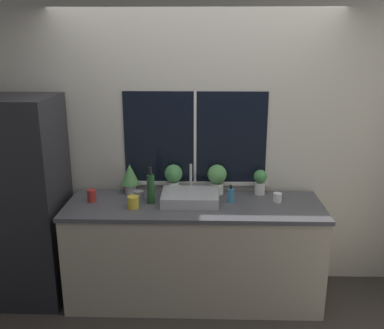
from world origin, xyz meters
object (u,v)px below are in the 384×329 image
at_px(refrigerator, 26,201).
at_px(bottle_tall, 151,188).
at_px(sink, 190,197).
at_px(potted_plant_far_left, 130,176).
at_px(potted_plant_center_right, 217,177).
at_px(potted_plant_far_right, 260,181).
at_px(soap_bottle, 231,195).
at_px(mug_yellow, 133,202).
at_px(mug_white, 277,198).
at_px(mug_red, 92,196).
at_px(potted_plant_center_left, 174,177).
at_px(mug_grey, 139,196).

distance_m(refrigerator, bottle_tall, 1.09).
xyz_separation_m(sink, potted_plant_far_left, (-0.55, 0.22, 0.12)).
distance_m(sink, potted_plant_far_left, 0.60).
bearing_deg(potted_plant_center_right, sink, -136.88).
xyz_separation_m(potted_plant_far_right, soap_bottle, (-0.27, -0.20, -0.06)).
xyz_separation_m(refrigerator, mug_yellow, (0.94, -0.11, 0.05)).
relative_size(refrigerator, mug_white, 22.65).
bearing_deg(mug_red, potted_plant_far_left, 36.73).
bearing_deg(mug_yellow, mug_white, 7.99).
xyz_separation_m(sink, potted_plant_center_left, (-0.16, 0.22, 0.11)).
xyz_separation_m(sink, mug_white, (0.75, 0.03, -0.01)).
bearing_deg(potted_plant_far_right, mug_yellow, -161.56).
xyz_separation_m(potted_plant_far_right, mug_red, (-1.47, -0.22, -0.07)).
bearing_deg(potted_plant_far_right, refrigerator, -173.04).
bearing_deg(mug_red, potted_plant_far_right, 8.59).
xyz_separation_m(bottle_tall, mug_white, (1.08, 0.06, -0.09)).
xyz_separation_m(potted_plant_far_left, bottle_tall, (0.22, -0.25, -0.03)).
xyz_separation_m(sink, potted_plant_center_right, (0.24, 0.22, 0.11)).
xyz_separation_m(mug_yellow, mug_white, (1.22, 0.17, -0.01)).
height_order(potted_plant_center_left, soap_bottle, potted_plant_center_left).
distance_m(bottle_tall, mug_red, 0.52).
relative_size(potted_plant_center_left, mug_white, 3.39).
bearing_deg(potted_plant_center_right, mug_red, -168.41).
height_order(potted_plant_far_left, soap_bottle, potted_plant_far_left).
distance_m(bottle_tall, mug_yellow, 0.20).
distance_m(potted_plant_center_right, mug_yellow, 0.80).
height_order(potted_plant_center_right, mug_yellow, potted_plant_center_right).
xyz_separation_m(refrigerator, potted_plant_far_right, (2.03, 0.25, 0.12)).
distance_m(sink, mug_yellow, 0.49).
bearing_deg(mug_white, soap_bottle, -178.63).
distance_m(sink, mug_white, 0.75).
distance_m(potted_plant_center_right, mug_grey, 0.72).
bearing_deg(bottle_tall, mug_grey, 150.38).
xyz_separation_m(refrigerator, potted_plant_far_left, (0.86, 0.25, 0.16)).
relative_size(refrigerator, potted_plant_far_left, 6.62).
xyz_separation_m(sink, mug_grey, (-0.45, 0.04, -0.00)).
relative_size(soap_bottle, mug_yellow, 1.48).
xyz_separation_m(potted_plant_center_right, mug_grey, (-0.68, -0.18, -0.11)).
bearing_deg(potted_plant_center_left, potted_plant_far_left, 180.00).
height_order(mug_yellow, mug_white, mug_yellow).
xyz_separation_m(potted_plant_center_left, mug_red, (-0.69, -0.22, -0.11)).
distance_m(potted_plant_far_left, mug_grey, 0.24).
height_order(potted_plant_far_left, potted_plant_center_right, potted_plant_far_left).
height_order(refrigerator, sink, refrigerator).
distance_m(potted_plant_center_left, mug_grey, 0.36).
relative_size(potted_plant_center_right, potted_plant_far_right, 1.19).
relative_size(bottle_tall, mug_red, 3.05).
xyz_separation_m(potted_plant_center_right, potted_plant_far_right, (0.39, 0.00, -0.03)).
height_order(potted_plant_center_left, mug_yellow, potted_plant_center_left).
distance_m(potted_plant_center_right, bottle_tall, 0.62).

